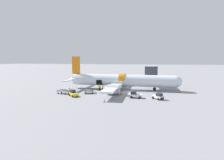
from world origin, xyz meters
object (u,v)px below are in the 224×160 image
(baggage_cart_queued, at_px, (89,92))
(ground_crew_loader_b, at_px, (99,88))
(airplane, at_px, (121,81))
(ground_crew_supervisor, at_px, (103,87))
(ground_crew_loader_a, at_px, (106,90))
(baggage_tug_lead, at_px, (135,95))
(ground_crew_driver, at_px, (100,87))
(baggage_tug_mid, at_px, (158,97))
(baggage_cart_loading, at_px, (108,90))
(baggage_tug_rear, at_px, (73,93))
(baggage_cart_empty, at_px, (64,92))

(baggage_cart_queued, xyz_separation_m, ground_crew_loader_b, (1.38, 4.23, 0.44))
(airplane, bearing_deg, ground_crew_supervisor, -152.01)
(airplane, distance_m, ground_crew_supervisor, 5.64)
(ground_crew_loader_a, xyz_separation_m, ground_crew_supervisor, (-1.91, 4.12, -0.11))
(ground_crew_loader_a, bearing_deg, baggage_tug_lead, -25.80)
(ground_crew_loader_b, bearing_deg, ground_crew_driver, 90.66)
(baggage_tug_mid, bearing_deg, baggage_cart_loading, 153.12)
(airplane, bearing_deg, ground_crew_loader_b, -149.49)
(baggage_cart_loading, distance_m, ground_crew_driver, 3.42)
(baggage_tug_rear, height_order, ground_crew_supervisor, ground_crew_supervisor)
(baggage_tug_rear, xyz_separation_m, ground_crew_loader_a, (6.87, 4.96, 0.29))
(baggage_cart_loading, bearing_deg, ground_crew_loader_a, -90.15)
(baggage_tug_rear, height_order, ground_crew_loader_a, ground_crew_loader_a)
(baggage_tug_lead, distance_m, ground_crew_driver, 13.41)
(baggage_cart_empty, xyz_separation_m, ground_crew_loader_b, (7.73, 6.09, 0.34))
(baggage_tug_lead, height_order, baggage_cart_empty, baggage_tug_lead)
(baggage_cart_empty, height_order, ground_crew_driver, ground_crew_driver)
(baggage_cart_queued, bearing_deg, baggage_tug_mid, -10.86)
(baggage_tug_mid, xyz_separation_m, ground_crew_driver, (-15.81, 8.49, 0.35))
(airplane, xyz_separation_m, baggage_tug_rear, (-9.68, -11.59, -1.95))
(baggage_cart_empty, relative_size, ground_crew_loader_a, 2.35)
(baggage_cart_empty, bearing_deg, baggage_tug_lead, -3.25)
(ground_crew_loader_a, bearing_deg, baggage_tug_mid, -17.92)
(baggage_tug_mid, distance_m, baggage_cart_loading, 14.57)
(baggage_tug_lead, relative_size, ground_crew_loader_b, 1.74)
(ground_crew_supervisor, bearing_deg, baggage_cart_empty, -141.39)
(airplane, distance_m, ground_crew_loader_a, 7.39)
(airplane, xyz_separation_m, baggage_tug_lead, (5.07, -10.44, -1.92))
(baggage_tug_lead, bearing_deg, baggage_cart_empty, 176.75)
(baggage_tug_lead, height_order, ground_crew_loader_b, ground_crew_loader_b)
(baggage_cart_loading, height_order, ground_crew_loader_a, ground_crew_loader_a)
(baggage_tug_rear, xyz_separation_m, baggage_cart_empty, (-3.66, 2.20, -0.09))
(baggage_cart_loading, relative_size, ground_crew_supervisor, 2.25)
(baggage_tug_lead, xyz_separation_m, ground_crew_loader_b, (-10.68, 7.13, 0.21))
(ground_crew_driver, xyz_separation_m, ground_crew_supervisor, (0.89, -0.16, -0.13))
(baggage_tug_mid, distance_m, baggage_cart_queued, 17.50)
(airplane, bearing_deg, baggage_cart_empty, -144.86)
(baggage_tug_lead, xyz_separation_m, ground_crew_loader_a, (-7.88, 3.81, 0.26))
(baggage_cart_queued, bearing_deg, baggage_tug_lead, -13.53)
(airplane, relative_size, baggage_cart_loading, 9.49)
(baggage_cart_loading, xyz_separation_m, baggage_cart_empty, (-10.54, -5.15, 0.03))
(baggage_tug_lead, height_order, ground_crew_supervisor, baggage_tug_lead)
(baggage_tug_lead, bearing_deg, ground_crew_driver, 142.88)
(baggage_cart_queued, relative_size, ground_crew_loader_b, 2.09)
(baggage_cart_empty, relative_size, ground_crew_loader_b, 2.47)
(ground_crew_loader_a, distance_m, ground_crew_supervisor, 4.54)
(baggage_cart_empty, xyz_separation_m, ground_crew_supervisor, (8.62, 6.88, 0.27))
(baggage_tug_rear, bearing_deg, baggage_cart_queued, 56.45)
(baggage_tug_lead, distance_m, ground_crew_supervisor, 12.60)
(baggage_tug_mid, distance_m, ground_crew_supervisor, 17.08)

